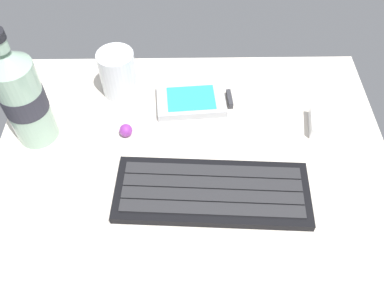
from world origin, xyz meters
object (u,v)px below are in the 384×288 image
Objects in this scene: juice_cup at (118,75)px; charger_block at (331,124)px; handheld_device at (195,101)px; keyboard at (212,192)px; water_bottle at (22,96)px; trackball_mouse at (126,130)px.

charger_block is (36.30, -9.65, -2.71)cm from juice_cup.
charger_block is (22.82, -6.13, 0.47)cm from handheld_device.
water_bottle reaches higher than keyboard.
juice_cup reaches higher than trackball_mouse.
water_bottle reaches higher than juice_cup.
trackball_mouse is at bearing -79.84° from juice_cup.
handheld_device is 13.55cm from trackball_mouse.
trackball_mouse is at bearing -1.31° from water_bottle.
juice_cup is at bearing 165.12° from charger_block.
charger_block is (20.57, 12.77, 0.39)cm from keyboard.
water_bottle is at bearing -179.41° from charger_block.
handheld_device is at bearing 164.95° from charger_block.
trackball_mouse is at bearing 139.29° from keyboard.
trackball_mouse is (1.88, -10.50, -2.81)cm from juice_cup.
juice_cup is at bearing 165.39° from handheld_device.
handheld_device is at bearing 96.77° from keyboard.
keyboard is at bearing -40.71° from trackball_mouse.
keyboard is 4.23× the size of charger_block.
charger_block is at bearing -14.88° from juice_cup.
water_bottle is 2.97× the size of charger_block.
charger_block is 34.43cm from trackball_mouse.
water_bottle is at bearing 178.69° from trackball_mouse.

